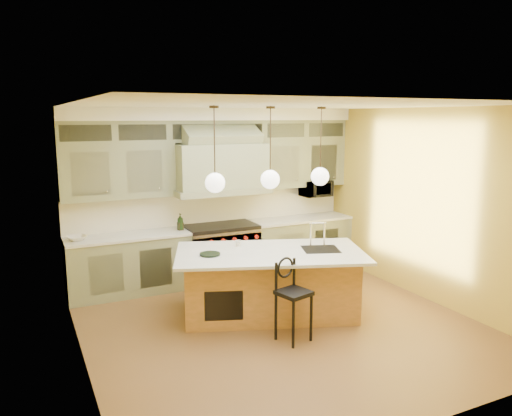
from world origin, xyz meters
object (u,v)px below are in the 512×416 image
kitchen_island (270,282)px  microwave (316,188)px  range (221,252)px  counter_stool (292,295)px

kitchen_island → microwave: 2.79m
range → counter_stool: size_ratio=1.15×
kitchen_island → range: bearing=112.3°
range → kitchen_island: bearing=-87.8°
range → kitchen_island: kitchen_island is taller
range → kitchen_island: (0.07, -1.70, -0.01)m
range → kitchen_island: size_ratio=0.41×
range → counter_stool: 2.58m
range → microwave: (1.95, 0.11, 0.96)m
range → microwave: bearing=3.1°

